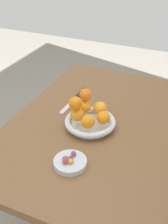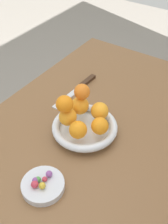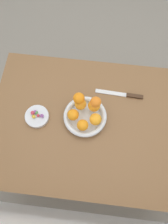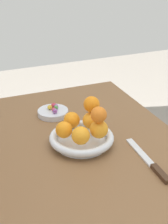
{
  "view_description": "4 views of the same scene",
  "coord_description": "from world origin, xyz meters",
  "px_view_note": "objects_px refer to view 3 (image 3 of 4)",
  "views": [
    {
      "loc": [
        0.98,
        0.35,
        1.47
      ],
      "look_at": [
        0.08,
        -0.04,
        0.83
      ],
      "focal_mm": 45.0,
      "sensor_mm": 36.0,
      "label": 1
    },
    {
      "loc": [
        0.62,
        0.35,
        1.43
      ],
      "look_at": [
        0.03,
        -0.04,
        0.81
      ],
      "focal_mm": 45.0,
      "sensor_mm": 36.0,
      "label": 2
    },
    {
      "loc": [
        0.02,
        0.35,
        1.82
      ],
      "look_at": [
        0.06,
        -0.01,
        0.86
      ],
      "focal_mm": 35.0,
      "sensor_mm": 36.0,
      "label": 3
    },
    {
      "loc": [
        -0.89,
        0.35,
        1.37
      ],
      "look_at": [
        0.06,
        -0.04,
        0.86
      ],
      "focal_mm": 55.0,
      "sensor_mm": 36.0,
      "label": 4
    }
  ],
  "objects_px": {
    "candy_ball_3": "(33,113)",
    "knife": "(123,95)",
    "fruit_bowl": "(85,117)",
    "orange_6": "(79,98)",
    "dining_table": "(94,128)",
    "candy_ball_1": "(38,116)",
    "orange_5": "(96,102)",
    "candy_ball_2": "(42,115)",
    "candy_ball_5": "(36,113)",
    "orange_3": "(94,106)",
    "candy_ball_0": "(34,117)",
    "orange_0": "(73,115)",
    "candy_ball_4": "(35,112)",
    "orange_2": "(96,119)",
    "orange_4": "(80,104)",
    "orange_1": "(83,125)",
    "candy_dish": "(37,116)"
  },
  "relations": [
    {
      "from": "candy_ball_3",
      "to": "knife",
      "type": "distance_m",
      "value": 0.49
    },
    {
      "from": "fruit_bowl",
      "to": "orange_6",
      "type": "height_order",
      "value": "orange_6"
    },
    {
      "from": "dining_table",
      "to": "candy_ball_1",
      "type": "relative_size",
      "value": 72.08
    },
    {
      "from": "orange_5",
      "to": "candy_ball_3",
      "type": "relative_size",
      "value": 2.53
    },
    {
      "from": "candy_ball_2",
      "to": "candy_ball_5",
      "type": "xyz_separation_m",
      "value": [
        0.03,
        -0.01,
        -0.0
      ]
    },
    {
      "from": "orange_3",
      "to": "candy_ball_0",
      "type": "xyz_separation_m",
      "value": [
        0.3,
        0.08,
        -0.04
      ]
    },
    {
      "from": "fruit_bowl",
      "to": "orange_3",
      "type": "xyz_separation_m",
      "value": [
        -0.04,
        -0.05,
        0.05
      ]
    },
    {
      "from": "orange_0",
      "to": "candy_ball_4",
      "type": "xyz_separation_m",
      "value": [
        0.2,
        -0.01,
        -0.04
      ]
    },
    {
      "from": "orange_2",
      "to": "orange_4",
      "type": "distance_m",
      "value": 0.11
    },
    {
      "from": "candy_ball_1",
      "to": "candy_ball_2",
      "type": "relative_size",
      "value": 0.78
    },
    {
      "from": "orange_0",
      "to": "dining_table",
      "type": "bearing_deg",
      "value": 174.58
    },
    {
      "from": "orange_1",
      "to": "orange_4",
      "type": "xyz_separation_m",
      "value": [
        0.02,
        -0.11,
        0.0
      ]
    },
    {
      "from": "candy_dish",
      "to": "candy_ball_4",
      "type": "bearing_deg",
      "value": -57.43
    },
    {
      "from": "candy_ball_1",
      "to": "candy_ball_3",
      "type": "distance_m",
      "value": 0.03
    },
    {
      "from": "orange_3",
      "to": "candy_ball_5",
      "type": "xyz_separation_m",
      "value": [
        0.29,
        0.06,
        -0.04
      ]
    },
    {
      "from": "fruit_bowl",
      "to": "candy_ball_4",
      "type": "bearing_deg",
      "value": 1.57
    },
    {
      "from": "candy_dish",
      "to": "candy_ball_3",
      "type": "bearing_deg",
      "value": -18.43
    },
    {
      "from": "candy_ball_2",
      "to": "orange_6",
      "type": "bearing_deg",
      "value": -158.1
    },
    {
      "from": "orange_6",
      "to": "candy_ball_3",
      "type": "distance_m",
      "value": 0.26
    },
    {
      "from": "orange_2",
      "to": "candy_ball_0",
      "type": "height_order",
      "value": "orange_2"
    },
    {
      "from": "orange_4",
      "to": "candy_ball_1",
      "type": "xyz_separation_m",
      "value": [
        0.21,
        0.07,
        -0.04
      ]
    },
    {
      "from": "orange_2",
      "to": "orange_5",
      "type": "xyz_separation_m",
      "value": [
        0.01,
        -0.07,
        0.06
      ]
    },
    {
      "from": "orange_3",
      "to": "orange_6",
      "type": "height_order",
      "value": "orange_6"
    },
    {
      "from": "dining_table",
      "to": "orange_4",
      "type": "distance_m",
      "value": 0.19
    },
    {
      "from": "candy_ball_4",
      "to": "candy_ball_5",
      "type": "relative_size",
      "value": 1.08
    },
    {
      "from": "candy_dish",
      "to": "candy_ball_0",
      "type": "bearing_deg",
      "value": 48.02
    },
    {
      "from": "orange_1",
      "to": "orange_3",
      "type": "xyz_separation_m",
      "value": [
        -0.04,
        -0.11,
        0.0
      ]
    },
    {
      "from": "orange_3",
      "to": "orange_1",
      "type": "bearing_deg",
      "value": 67.32
    },
    {
      "from": "orange_2",
      "to": "orange_6",
      "type": "height_order",
      "value": "orange_6"
    },
    {
      "from": "candy_ball_3",
      "to": "dining_table",
      "type": "bearing_deg",
      "value": 178.19
    },
    {
      "from": "dining_table",
      "to": "orange_1",
      "type": "bearing_deg",
      "value": 31.87
    },
    {
      "from": "fruit_bowl",
      "to": "candy_ball_2",
      "type": "height_order",
      "value": "candy_ball_2"
    },
    {
      "from": "orange_0",
      "to": "candy_ball_4",
      "type": "height_order",
      "value": "orange_0"
    },
    {
      "from": "orange_6",
      "to": "dining_table",
      "type": "bearing_deg",
      "value": 139.81
    },
    {
      "from": "fruit_bowl",
      "to": "orange_0",
      "type": "height_order",
      "value": "orange_0"
    },
    {
      "from": "candy_ball_5",
      "to": "candy_ball_1",
      "type": "bearing_deg",
      "value": 125.06
    },
    {
      "from": "orange_0",
      "to": "orange_2",
      "type": "relative_size",
      "value": 0.96
    },
    {
      "from": "fruit_bowl",
      "to": "orange_2",
      "type": "distance_m",
      "value": 0.08
    },
    {
      "from": "fruit_bowl",
      "to": "candy_ball_4",
      "type": "distance_m",
      "value": 0.26
    },
    {
      "from": "orange_3",
      "to": "candy_ball_4",
      "type": "xyz_separation_m",
      "value": [
        0.3,
        0.05,
        -0.04
      ]
    },
    {
      "from": "candy_ball_4",
      "to": "knife",
      "type": "bearing_deg",
      "value": -159.98
    },
    {
      "from": "candy_dish",
      "to": "knife",
      "type": "distance_m",
      "value": 0.48
    },
    {
      "from": "fruit_bowl",
      "to": "orange_0",
      "type": "distance_m",
      "value": 0.08
    },
    {
      "from": "orange_2",
      "to": "candy_ball_5",
      "type": "xyz_separation_m",
      "value": [
        0.31,
        -0.01,
        -0.04
      ]
    },
    {
      "from": "orange_6",
      "to": "candy_ball_0",
      "type": "relative_size",
      "value": 2.92
    },
    {
      "from": "candy_dish",
      "to": "orange_5",
      "type": "relative_size",
      "value": 2.3
    },
    {
      "from": "candy_dish",
      "to": "orange_6",
      "type": "xyz_separation_m",
      "value": [
        -0.21,
        -0.07,
        0.12
      ]
    },
    {
      "from": "orange_2",
      "to": "candy_ball_2",
      "type": "bearing_deg",
      "value": -0.55
    },
    {
      "from": "candy_ball_3",
      "to": "candy_ball_5",
      "type": "distance_m",
      "value": 0.02
    },
    {
      "from": "dining_table",
      "to": "orange_1",
      "type": "height_order",
      "value": "orange_1"
    }
  ]
}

